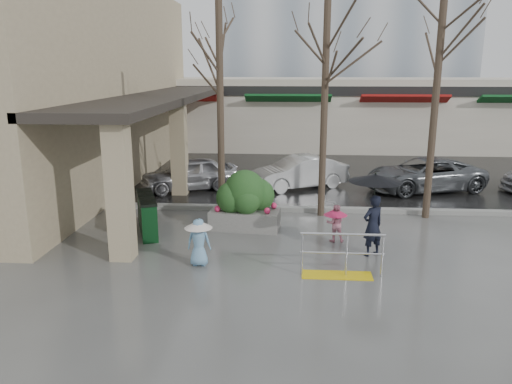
# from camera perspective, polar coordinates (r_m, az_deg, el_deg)

# --- Properties ---
(ground) EXTENTS (120.00, 120.00, 0.00)m
(ground) POSITION_cam_1_polar(r_m,az_deg,el_deg) (12.76, 2.87, -7.19)
(ground) COLOR #51514F
(ground) RESTS_ON ground
(street_asphalt) EXTENTS (120.00, 36.00, 0.01)m
(street_asphalt) POSITION_cam_1_polar(r_m,az_deg,el_deg) (34.20, 3.71, 6.29)
(street_asphalt) COLOR black
(street_asphalt) RESTS_ON ground
(curb) EXTENTS (120.00, 0.30, 0.15)m
(curb) POSITION_cam_1_polar(r_m,az_deg,el_deg) (16.53, 3.19, -1.92)
(curb) COLOR gray
(curb) RESTS_ON ground
(near_building) EXTENTS (6.00, 18.00, 8.00)m
(near_building) POSITION_cam_1_polar(r_m,az_deg,el_deg) (21.93, -21.21, 11.52)
(near_building) COLOR tan
(near_building) RESTS_ON ground
(canopy_slab) EXTENTS (2.80, 18.00, 0.25)m
(canopy_slab) POSITION_cam_1_polar(r_m,az_deg,el_deg) (20.54, -10.24, 11.07)
(canopy_slab) COLOR #2D2823
(canopy_slab) RESTS_ON pillar_front
(pillar_front) EXTENTS (0.55, 0.55, 3.50)m
(pillar_front) POSITION_cam_1_polar(r_m,az_deg,el_deg) (12.45, -15.33, 0.21)
(pillar_front) COLOR tan
(pillar_front) RESTS_ON ground
(pillar_back) EXTENTS (0.55, 0.55, 3.50)m
(pillar_back) POSITION_cam_1_polar(r_m,az_deg,el_deg) (18.58, -8.79, 5.01)
(pillar_back) COLOR tan
(pillar_back) RESTS_ON ground
(storefront_row) EXTENTS (34.00, 6.74, 4.00)m
(storefront_row) POSITION_cam_1_polar(r_m,az_deg,el_deg) (30.02, 7.58, 8.98)
(storefront_row) COLOR beige
(storefront_row) RESTS_ON ground
(handrail) EXTENTS (1.90, 0.50, 1.03)m
(handrail) POSITION_cam_1_polar(r_m,az_deg,el_deg) (11.56, 9.57, -7.70)
(handrail) COLOR yellow
(handrail) RESTS_ON ground
(tree_west) EXTENTS (3.20, 3.20, 6.80)m
(tree_west) POSITION_cam_1_polar(r_m,az_deg,el_deg) (15.65, -4.20, 15.72)
(tree_west) COLOR #382B21
(tree_west) RESTS_ON ground
(tree_midwest) EXTENTS (3.20, 3.20, 7.00)m
(tree_midwest) POSITION_cam_1_polar(r_m,az_deg,el_deg) (15.53, 8.04, 16.19)
(tree_midwest) COLOR #382B21
(tree_midwest) RESTS_ON ground
(tree_mideast) EXTENTS (3.20, 3.20, 6.50)m
(tree_mideast) POSITION_cam_1_polar(r_m,az_deg,el_deg) (16.07, 20.18, 14.09)
(tree_mideast) COLOR #382B21
(tree_mideast) RESTS_ON ground
(woman) EXTENTS (1.32, 1.32, 2.14)m
(woman) POSITION_cam_1_polar(r_m,az_deg,el_deg) (12.65, 13.34, -1.23)
(woman) COLOR black
(woman) RESTS_ON ground
(child_pink) EXTENTS (0.64, 0.64, 1.03)m
(child_pink) POSITION_cam_1_polar(r_m,az_deg,el_deg) (13.69, 9.06, -3.20)
(child_pink) COLOR #CC7C92
(child_pink) RESTS_ON ground
(child_blue) EXTENTS (0.67, 0.67, 1.16)m
(child_blue) POSITION_cam_1_polar(r_m,az_deg,el_deg) (11.96, -6.56, -5.22)
(child_blue) COLOR #70A1C8
(child_blue) RESTS_ON ground
(planter) EXTENTS (2.09, 1.23, 1.75)m
(planter) POSITION_cam_1_polar(r_m,az_deg,el_deg) (14.56, -1.22, -1.00)
(planter) COLOR slate
(planter) RESTS_ON ground
(news_boxes) EXTENTS (1.10, 1.99, 1.10)m
(news_boxes) POSITION_cam_1_polar(r_m,az_deg,el_deg) (14.56, -12.34, -2.51)
(news_boxes) COLOR #0D3918
(news_boxes) RESTS_ON ground
(car_a) EXTENTS (3.98, 2.88, 1.26)m
(car_a) POSITION_cam_1_polar(r_m,az_deg,el_deg) (19.40, -7.66, 2.07)
(car_a) COLOR #ACABB0
(car_a) RESTS_ON ground
(car_b) EXTENTS (4.01, 2.96, 1.26)m
(car_b) POSITION_cam_1_polar(r_m,az_deg,el_deg) (19.57, 4.96, 2.25)
(car_b) COLOR silver
(car_b) RESTS_ON ground
(car_c) EXTENTS (4.94, 3.31, 1.26)m
(car_c) POSITION_cam_1_polar(r_m,az_deg,el_deg) (20.17, 18.69, 1.91)
(car_c) COLOR slate
(car_c) RESTS_ON ground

